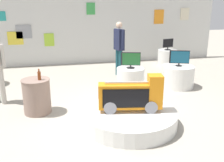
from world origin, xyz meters
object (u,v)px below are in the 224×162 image
at_px(display_pedestal_right_rear, 178,76).
at_px(tv_on_right_rear, 179,58).
at_px(novelty_firetruck_tv, 131,97).
at_px(tv_on_center_rear, 168,44).
at_px(tv_on_far_right, 131,60).
at_px(side_table_round, 37,96).
at_px(bottle_on_side_table, 39,75).
at_px(main_display_pedestal, 130,118).
at_px(shopper_browsing_near_truck, 119,45).
at_px(display_pedestal_center_rear, 167,58).
at_px(display_pedestal_far_right, 130,79).

bearing_deg(display_pedestal_right_rear, tv_on_right_rear, -70.35).
distance_m(novelty_firetruck_tv, display_pedestal_right_rear, 2.83).
xyz_separation_m(tv_on_center_rear, tv_on_far_right, (-2.13, -2.32, 0.01)).
distance_m(side_table_round, bottle_on_side_table, 0.47).
bearing_deg(bottle_on_side_table, tv_on_center_rear, 37.36).
relative_size(tv_on_center_rear, tv_on_far_right, 0.88).
relative_size(main_display_pedestal, bottle_on_side_table, 7.80).
height_order(novelty_firetruck_tv, tv_on_center_rear, tv_on_center_rear).
distance_m(display_pedestal_right_rear, shopper_browsing_near_truck, 2.13).
xyz_separation_m(main_display_pedestal, shopper_browsing_near_truck, (0.68, 3.49, 0.86)).
relative_size(display_pedestal_center_rear, tv_on_right_rear, 1.34).
height_order(bottle_on_side_table, shopper_browsing_near_truck, shopper_browsing_near_truck).
bearing_deg(shopper_browsing_near_truck, side_table_round, -134.83).
bearing_deg(display_pedestal_far_right, display_pedestal_right_rear, -3.12).
height_order(novelty_firetruck_tv, shopper_browsing_near_truck, shopper_browsing_near_truck).
distance_m(display_pedestal_center_rear, tv_on_center_rear, 0.52).
bearing_deg(display_pedestal_center_rear, main_display_pedestal, -122.40).
distance_m(tv_on_center_rear, display_pedestal_right_rear, 2.56).
bearing_deg(novelty_firetruck_tv, tv_on_center_rear, 57.84).
bearing_deg(display_pedestal_right_rear, shopper_browsing_near_truck, 131.35).
bearing_deg(novelty_firetruck_tv, tv_on_right_rear, 44.93).
height_order(display_pedestal_center_rear, tv_on_center_rear, tv_on_center_rear).
distance_m(main_display_pedestal, novelty_firetruck_tv, 0.44).
relative_size(tv_on_center_rear, tv_on_right_rear, 0.85).
bearing_deg(bottle_on_side_table, display_pedestal_right_rear, 15.38).
bearing_deg(display_pedestal_center_rear, tv_on_far_right, -132.63).
bearing_deg(tv_on_right_rear, display_pedestal_right_rear, 109.65).
relative_size(tv_on_far_right, side_table_round, 0.67).
distance_m(novelty_firetruck_tv, display_pedestal_center_rear, 5.18).
bearing_deg(side_table_round, tv_on_far_right, 23.24).
relative_size(tv_on_right_rear, bottle_on_side_table, 2.22).
bearing_deg(novelty_firetruck_tv, display_pedestal_far_right, 73.40).
height_order(display_pedestal_far_right, side_table_round, side_table_round).
relative_size(main_display_pedestal, display_pedestal_far_right, 2.45).
xyz_separation_m(display_pedestal_center_rear, bottle_on_side_table, (-4.46, -3.41, 0.55)).
height_order(display_pedestal_center_rear, tv_on_far_right, tv_on_far_right).
bearing_deg(side_table_round, shopper_browsing_near_truck, 45.17).
bearing_deg(side_table_round, bottle_on_side_table, -29.56).
height_order(display_pedestal_center_rear, bottle_on_side_table, bottle_on_side_table).
xyz_separation_m(display_pedestal_right_rear, tv_on_far_right, (-1.37, 0.07, 0.53)).
height_order(side_table_round, bottle_on_side_table, bottle_on_side_table).
xyz_separation_m(display_pedestal_right_rear, display_pedestal_far_right, (-1.37, 0.07, 0.00)).
height_order(display_pedestal_far_right, bottle_on_side_table, bottle_on_side_table).
distance_m(tv_on_center_rear, shopper_browsing_near_truck, 2.27).
relative_size(novelty_firetruck_tv, shopper_browsing_near_truck, 0.72).
bearing_deg(tv_on_far_right, side_table_round, -156.76).
xyz_separation_m(main_display_pedestal, display_pedestal_right_rear, (2.01, 1.98, 0.16)).
bearing_deg(display_pedestal_far_right, bottle_on_side_table, -154.83).
bearing_deg(display_pedestal_far_right, main_display_pedestal, -107.20).
xyz_separation_m(bottle_on_side_table, shopper_browsing_near_truck, (2.37, 2.52, 0.16)).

